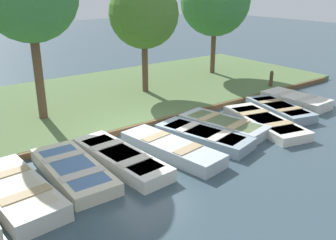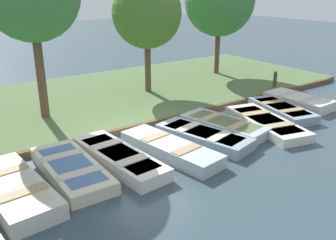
{
  "view_description": "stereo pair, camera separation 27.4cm",
  "coord_description": "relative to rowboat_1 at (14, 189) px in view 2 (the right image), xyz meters",
  "views": [
    {
      "loc": [
        9.22,
        -6.18,
        4.73
      ],
      "look_at": [
        0.32,
        0.5,
        0.65
      ],
      "focal_mm": 40.0,
      "sensor_mm": 36.0,
      "label": 1
    },
    {
      "loc": [
        9.38,
        -5.95,
        4.73
      ],
      "look_at": [
        0.32,
        0.5,
        0.65
      ],
      "focal_mm": 40.0,
      "sensor_mm": 36.0,
      "label": 2
    }
  ],
  "objects": [
    {
      "name": "ground_plane",
      "position": [
        -1.1,
        4.46,
        -0.22
      ],
      "size": [
        80.0,
        80.0,
        0.0
      ],
      "primitive_type": "plane",
      "color": "#384C56"
    },
    {
      "name": "shore_bank",
      "position": [
        -6.1,
        4.46,
        -0.12
      ],
      "size": [
        8.0,
        24.0,
        0.2
      ],
      "color": "#567042",
      "rests_on": "ground_plane"
    },
    {
      "name": "dock_walkway",
      "position": [
        -2.65,
        4.46,
        -0.12
      ],
      "size": [
        1.34,
        22.99,
        0.19
      ],
      "color": "brown",
      "rests_on": "ground_plane"
    },
    {
      "name": "rowboat_1",
      "position": [
        0.0,
        0.0,
        0.0
      ],
      "size": [
        3.33,
        1.45,
        0.44
      ],
      "rotation": [
        0.0,
        0.0,
        0.07
      ],
      "color": "beige",
      "rests_on": "ground_plane"
    },
    {
      "name": "rowboat_2",
      "position": [
        -0.27,
        1.51,
        -0.04
      ],
      "size": [
        3.23,
        1.29,
        0.35
      ],
      "rotation": [
        0.0,
        0.0,
        -0.02
      ],
      "color": "beige",
      "rests_on": "ground_plane"
    },
    {
      "name": "rowboat_3",
      "position": [
        -0.13,
        2.84,
        -0.03
      ],
      "size": [
        3.55,
        1.31,
        0.38
      ],
      "rotation": [
        0.0,
        0.0,
        0.08
      ],
      "color": "silver",
      "rests_on": "ground_plane"
    },
    {
      "name": "rowboat_4",
      "position": [
        0.21,
        4.33,
        -0.02
      ],
      "size": [
        3.51,
        1.52,
        0.4
      ],
      "rotation": [
        0.0,
        0.0,
        0.16
      ],
      "color": "#B2BCC1",
      "rests_on": "ground_plane"
    },
    {
      "name": "rowboat_5",
      "position": [
        0.04,
        5.75,
        -0.04
      ],
      "size": [
        3.32,
        1.84,
        0.37
      ],
      "rotation": [
        0.0,
        0.0,
        0.24
      ],
      "color": "#8C9EA8",
      "rests_on": "ground_plane"
    },
    {
      "name": "rowboat_6",
      "position": [
        -0.3,
        6.97,
        -0.04
      ],
      "size": [
        3.22,
        1.77,
        0.36
      ],
      "rotation": [
        0.0,
        0.0,
        0.2
      ],
      "color": "#B2BCC1",
      "rests_on": "ground_plane"
    },
    {
      "name": "rowboat_7",
      "position": [
        0.35,
        8.35,
        -0.06
      ],
      "size": [
        3.68,
        2.03,
        0.33
      ],
      "rotation": [
        0.0,
        0.0,
        -0.24
      ],
      "color": "silver",
      "rests_on": "ground_plane"
    },
    {
      "name": "rowboat_8",
      "position": [
        -0.23,
        9.92,
        -0.04
      ],
      "size": [
        3.08,
        1.8,
        0.35
      ],
      "rotation": [
        0.0,
        0.0,
        -0.24
      ],
      "color": "#8C9EA8",
      "rests_on": "ground_plane"
    },
    {
      "name": "rowboat_9",
      "position": [
        -0.52,
        11.34,
        -0.01
      ],
      "size": [
        2.68,
        1.33,
        0.42
      ],
      "rotation": [
        0.0,
        0.0,
        0.03
      ],
      "color": "silver",
      "rests_on": "ground_plane"
    },
    {
      "name": "mooring_post_far",
      "position": [
        -2.56,
        12.3,
        0.25
      ],
      "size": [
        0.16,
        0.16,
        0.93
      ],
      "color": "brown",
      "rests_on": "ground_plane"
    },
    {
      "name": "park_tree_center",
      "position": [
        -5.37,
        7.16,
        3.32
      ],
      "size": [
        2.93,
        2.93,
        5.02
      ],
      "color": "brown",
      "rests_on": "ground_plane"
    },
    {
      "name": "park_tree_right",
      "position": [
        -6.27,
        12.06,
        3.67
      ],
      "size": [
        3.54,
        3.54,
        5.67
      ],
      "color": "brown",
      "rests_on": "ground_plane"
    }
  ]
}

